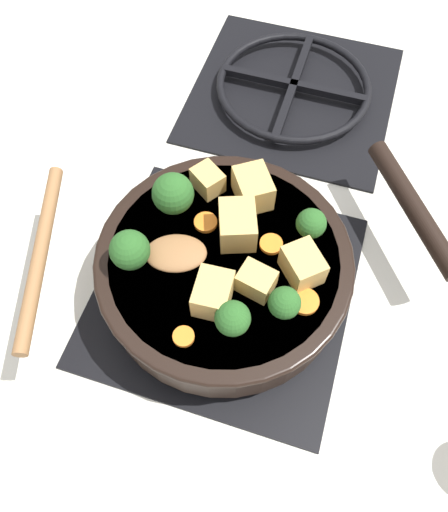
% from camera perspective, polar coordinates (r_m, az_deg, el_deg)
% --- Properties ---
extents(ground_plane, '(2.40, 2.40, 0.00)m').
position_cam_1_polar(ground_plane, '(0.63, 0.00, -3.88)').
color(ground_plane, silver).
extents(front_burner_grate, '(0.31, 0.31, 0.03)m').
position_cam_1_polar(front_burner_grate, '(0.62, 0.00, -3.40)').
color(front_burner_grate, black).
rests_on(front_burner_grate, ground_plane).
extents(rear_burner_grate, '(0.31, 0.31, 0.03)m').
position_cam_1_polar(rear_burner_grate, '(0.83, 7.89, 18.38)').
color(rear_burner_grate, black).
rests_on(rear_burner_grate, ground_plane).
extents(skillet_pan, '(0.41, 0.37, 0.06)m').
position_cam_1_polar(skillet_pan, '(0.58, 0.28, -1.23)').
color(skillet_pan, black).
rests_on(skillet_pan, front_burner_grate).
extents(wooden_spoon, '(0.22, 0.22, 0.02)m').
position_cam_1_polar(wooden_spoon, '(0.56, -14.02, 0.29)').
color(wooden_spoon, olive).
rests_on(wooden_spoon, skillet_pan).
extents(tofu_cube_center_large, '(0.04, 0.05, 0.04)m').
position_cam_1_polar(tofu_cube_center_large, '(0.51, -1.26, -4.32)').
color(tofu_cube_center_large, tan).
rests_on(tofu_cube_center_large, skillet_pan).
extents(tofu_cube_near_handle, '(0.05, 0.06, 0.04)m').
position_cam_1_polar(tofu_cube_near_handle, '(0.55, 1.55, 3.57)').
color(tofu_cube_near_handle, tan).
rests_on(tofu_cube_near_handle, skillet_pan).
extents(tofu_cube_east_chunk, '(0.04, 0.04, 0.03)m').
position_cam_1_polar(tofu_cube_east_chunk, '(0.59, -1.86, 8.67)').
color(tofu_cube_east_chunk, tan).
rests_on(tofu_cube_east_chunk, skillet_pan).
extents(tofu_cube_west_chunk, '(0.04, 0.04, 0.03)m').
position_cam_1_polar(tofu_cube_west_chunk, '(0.52, 3.70, -2.89)').
color(tofu_cube_west_chunk, tan).
rests_on(tofu_cube_west_chunk, skillet_pan).
extents(tofu_cube_back_piece, '(0.06, 0.06, 0.04)m').
position_cam_1_polar(tofu_cube_back_piece, '(0.58, 3.32, 7.74)').
color(tofu_cube_back_piece, tan).
rests_on(tofu_cube_back_piece, skillet_pan).
extents(tofu_cube_front_piece, '(0.05, 0.06, 0.03)m').
position_cam_1_polar(tofu_cube_front_piece, '(0.53, 8.98, -1.04)').
color(tofu_cube_front_piece, tan).
rests_on(tofu_cube_front_piece, skillet_pan).
extents(broccoli_floret_near_spoon, '(0.05, 0.05, 0.05)m').
position_cam_1_polar(broccoli_floret_near_spoon, '(0.56, -5.85, 7.09)').
color(broccoli_floret_near_spoon, '#709956').
rests_on(broccoli_floret_near_spoon, skillet_pan).
extents(broccoli_floret_center_top, '(0.04, 0.04, 0.05)m').
position_cam_1_polar(broccoli_floret_center_top, '(0.53, -10.71, 0.66)').
color(broccoli_floret_center_top, '#709956').
rests_on(broccoli_floret_center_top, skillet_pan).
extents(broccoli_floret_east_rim, '(0.04, 0.04, 0.04)m').
position_cam_1_polar(broccoli_floret_east_rim, '(0.49, 0.99, -7.16)').
color(broccoli_floret_east_rim, '#709956').
rests_on(broccoli_floret_east_rim, skillet_pan).
extents(broccoli_floret_west_rim, '(0.03, 0.03, 0.04)m').
position_cam_1_polar(broccoli_floret_west_rim, '(0.55, 9.93, 3.65)').
color(broccoli_floret_west_rim, '#709956').
rests_on(broccoli_floret_west_rim, skillet_pan).
extents(broccoli_floret_north_edge, '(0.03, 0.03, 0.04)m').
position_cam_1_polar(broccoli_floret_north_edge, '(0.50, 6.91, -5.37)').
color(broccoli_floret_north_edge, '#709956').
rests_on(broccoli_floret_north_edge, skillet_pan).
extents(carrot_slice_orange_thin, '(0.03, 0.03, 0.01)m').
position_cam_1_polar(carrot_slice_orange_thin, '(0.53, 9.20, -5.14)').
color(carrot_slice_orange_thin, orange).
rests_on(carrot_slice_orange_thin, skillet_pan).
extents(carrot_slice_near_center, '(0.03, 0.03, 0.01)m').
position_cam_1_polar(carrot_slice_near_center, '(0.56, 5.41, 1.37)').
color(carrot_slice_near_center, orange).
rests_on(carrot_slice_near_center, skillet_pan).
extents(carrot_slice_edge_slice, '(0.02, 0.02, 0.01)m').
position_cam_1_polar(carrot_slice_edge_slice, '(0.51, -4.64, -9.17)').
color(carrot_slice_edge_slice, orange).
rests_on(carrot_slice_edge_slice, skillet_pan).
extents(carrot_slice_under_broccoli, '(0.03, 0.03, 0.01)m').
position_cam_1_polar(carrot_slice_under_broccoli, '(0.57, -2.11, 3.86)').
color(carrot_slice_under_broccoli, orange).
rests_on(carrot_slice_under_broccoli, skillet_pan).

